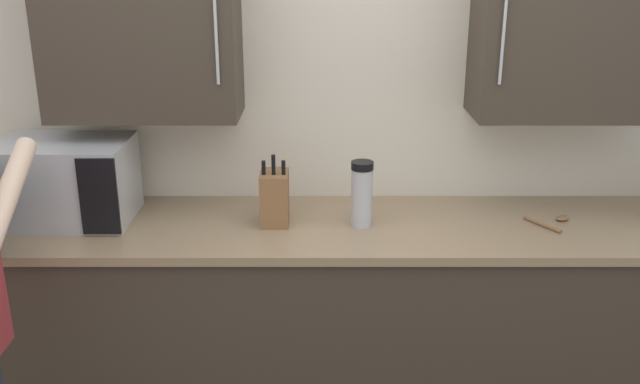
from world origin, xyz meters
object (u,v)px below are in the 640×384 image
knife_block (276,198)px  wooden_spoon (555,221)px  thermos_flask (363,194)px  microwave_oven (60,182)px

knife_block → wooden_spoon: bearing=-0.1°
wooden_spoon → thermos_flask: bearing=-178.1°
wooden_spoon → thermos_flask: 0.78m
wooden_spoon → thermos_flask: (-0.77, -0.03, 0.12)m
microwave_oven → wooden_spoon: bearing=-0.9°
knife_block → wooden_spoon: knife_block is taller
knife_block → wooden_spoon: size_ratio=1.48×
microwave_oven → knife_block: size_ratio=2.41×
knife_block → thermos_flask: bearing=-4.5°
microwave_oven → thermos_flask: bearing=-2.7°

